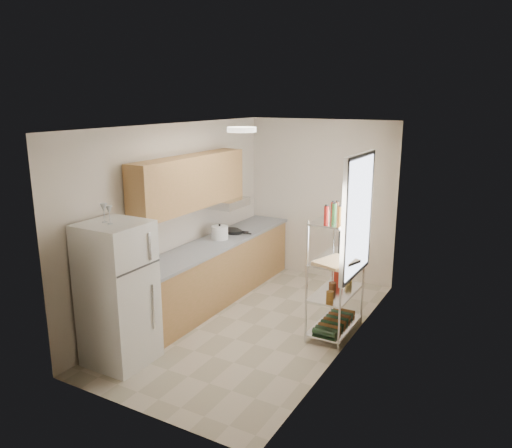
% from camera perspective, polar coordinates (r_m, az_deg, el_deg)
% --- Properties ---
extents(room, '(2.52, 4.42, 2.62)m').
position_cam_1_polar(room, '(6.31, -0.17, -0.69)').
color(room, beige).
rests_on(room, ground).
extents(counter_run, '(0.63, 3.51, 0.90)m').
position_cam_1_polar(counter_run, '(7.38, -4.73, -5.37)').
color(counter_run, '#BB814F').
rests_on(counter_run, ground).
extents(upper_cabinets, '(0.33, 2.20, 0.72)m').
position_cam_1_polar(upper_cabinets, '(6.85, -7.49, 4.75)').
color(upper_cabinets, '#BB814F').
rests_on(upper_cabinets, room).
extents(range_hood, '(0.50, 0.60, 0.12)m').
position_cam_1_polar(range_hood, '(7.54, -3.43, 2.48)').
color(range_hood, '#B7BABC').
rests_on(range_hood, room).
extents(window, '(0.06, 1.00, 1.46)m').
position_cam_1_polar(window, '(6.09, 11.57, 0.89)').
color(window, white).
rests_on(window, room).
extents(bakers_rack, '(0.45, 0.90, 1.73)m').
position_cam_1_polar(bakers_rack, '(6.22, 9.29, -2.94)').
color(bakers_rack, silver).
rests_on(bakers_rack, ground).
extents(ceiling_dome, '(0.34, 0.34, 0.05)m').
position_cam_1_polar(ceiling_dome, '(5.85, -1.65, 10.75)').
color(ceiling_dome, white).
rests_on(ceiling_dome, room).
extents(refrigerator, '(0.67, 0.67, 1.63)m').
position_cam_1_polar(refrigerator, '(5.79, -15.52, -7.69)').
color(refrigerator, white).
rests_on(refrigerator, ground).
extents(wine_glass_a, '(0.07, 0.07, 0.21)m').
position_cam_1_polar(wine_glass_a, '(5.56, -16.98, 1.22)').
color(wine_glass_a, silver).
rests_on(wine_glass_a, refrigerator).
extents(wine_glass_b, '(0.07, 0.07, 0.20)m').
position_cam_1_polar(wine_glass_b, '(5.47, -16.41, 1.00)').
color(wine_glass_b, silver).
rests_on(wine_glass_b, refrigerator).
extents(rice_cooker, '(0.25, 0.25, 0.20)m').
position_cam_1_polar(rice_cooker, '(7.35, -4.17, -0.98)').
color(rice_cooker, white).
rests_on(rice_cooker, counter_run).
extents(frying_pan_large, '(0.29, 0.29, 0.04)m').
position_cam_1_polar(frying_pan_large, '(7.75, -2.86, -0.75)').
color(frying_pan_large, black).
rests_on(frying_pan_large, counter_run).
extents(frying_pan_small, '(0.25, 0.25, 0.05)m').
position_cam_1_polar(frying_pan_small, '(7.66, -2.47, -0.91)').
color(frying_pan_small, black).
rests_on(frying_pan_small, counter_run).
extents(cutting_board, '(0.50, 0.57, 0.03)m').
position_cam_1_polar(cutting_board, '(6.03, 9.13, -4.30)').
color(cutting_board, tan).
rests_on(cutting_board, bakers_rack).
extents(espresso_machine, '(0.22, 0.28, 0.28)m').
position_cam_1_polar(espresso_machine, '(6.50, 10.61, -1.83)').
color(espresso_machine, black).
rests_on(espresso_machine, bakers_rack).
extents(storage_bag, '(0.14, 0.17, 0.17)m').
position_cam_1_polar(storage_bag, '(6.69, 9.41, -5.86)').
color(storage_bag, '#B32916').
rests_on(storage_bag, bakers_rack).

